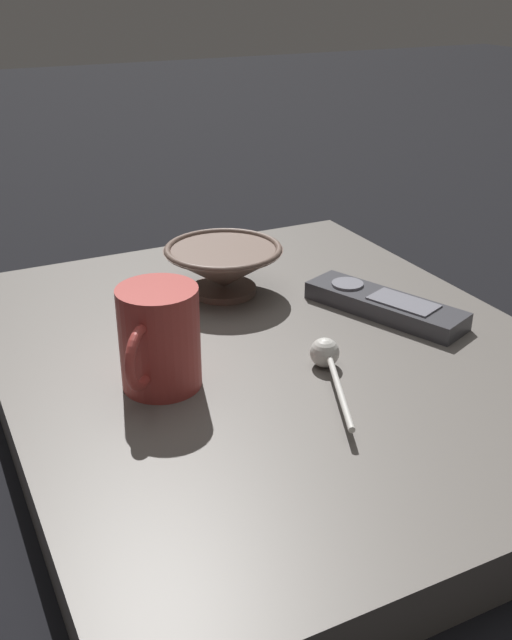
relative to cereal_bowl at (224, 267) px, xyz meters
The scene contains 6 objects.
ground_plane 0.17m from the cereal_bowl, behind, with size 6.00×6.00×0.00m, color black.
table 0.16m from the cereal_bowl, behind, with size 0.68×0.55×0.05m.
cereal_bowl is the anchor object (origin of this frame).
coffee_mug 0.23m from the cereal_bowl, 140.82° to the left, with size 0.10×0.09×0.10m.
teaspoon 0.22m from the cereal_bowl, behind, with size 0.14×0.07×0.03m.
tv_remote_near 0.20m from the cereal_bowl, 134.13° to the right, with size 0.20×0.12×0.02m.
Camera 1 is at (-0.60, 0.32, 0.41)m, focal length 40.97 mm.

